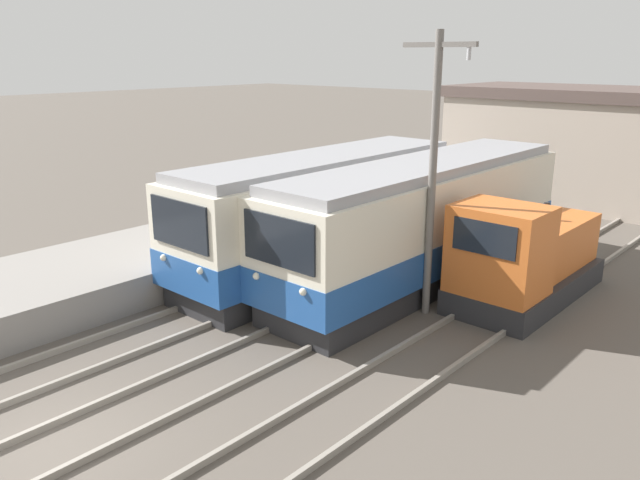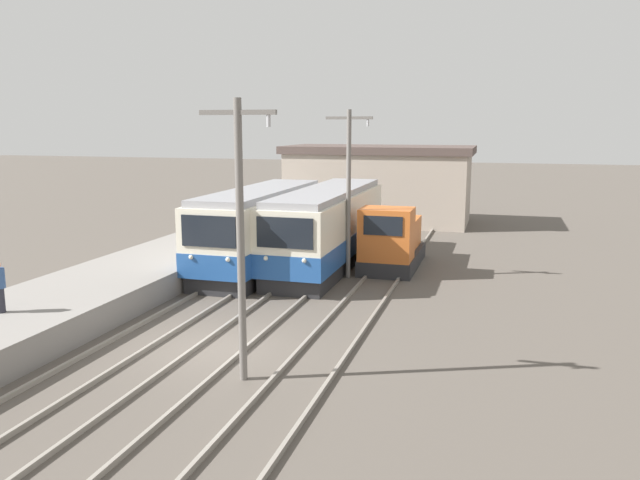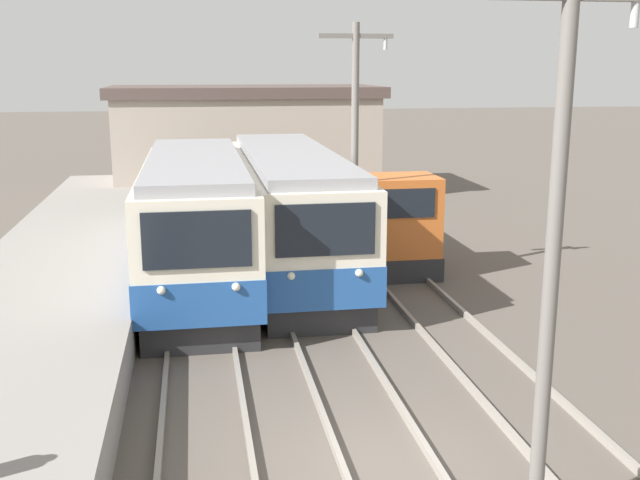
{
  "view_description": "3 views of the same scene",
  "coord_description": "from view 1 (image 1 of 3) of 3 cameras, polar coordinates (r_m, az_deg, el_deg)",
  "views": [
    {
      "loc": [
        9.94,
        -3.76,
        6.65
      ],
      "look_at": [
        -1.19,
        8.61,
        1.68
      ],
      "focal_mm": 35.0,
      "sensor_mm": 36.0,
      "label": 1
    },
    {
      "loc": [
        7.92,
        -16.14,
        6.55
      ],
      "look_at": [
        0.82,
        8.3,
        1.87
      ],
      "focal_mm": 35.0,
      "sensor_mm": 36.0,
      "label": 2
    },
    {
      "loc": [
        -2.59,
        -10.18,
        6.07
      ],
      "look_at": [
        0.41,
        7.64,
        1.89
      ],
      "focal_mm": 42.0,
      "sensor_mm": 36.0,
      "label": 3
    }
  ],
  "objects": [
    {
      "name": "ground_plane",
      "position": [
        12.54,
        -24.0,
        -17.01
      ],
      "size": [
        200.0,
        200.0,
        0.0
      ],
      "primitive_type": "plane",
      "color": "#564F47"
    },
    {
      "name": "station_building",
      "position": [
        31.67,
        23.35,
        8.0
      ],
      "size": [
        12.6,
        6.3,
        5.2
      ],
      "color": "#AD9E8E",
      "rests_on": "ground"
    },
    {
      "name": "shunting_locomotive",
      "position": [
        18.15,
        18.16,
        -1.66
      ],
      "size": [
        2.4,
        5.6,
        3.0
      ],
      "color": "#28282B",
      "rests_on": "ground"
    },
    {
      "name": "commuter_train_left",
      "position": [
        19.49,
        0.27,
        2.0
      ],
      "size": [
        2.84,
        10.81,
        3.71
      ],
      "color": "#28282B",
      "rests_on": "ground"
    },
    {
      "name": "track_center",
      "position": [
        12.34,
        -23.63,
        -17.15
      ],
      "size": [
        1.54,
        60.0,
        0.14
      ],
      "color": "gray",
      "rests_on": "ground"
    },
    {
      "name": "commuter_train_center",
      "position": [
        18.94,
        9.45,
        1.27
      ],
      "size": [
        2.84,
        12.22,
        3.66
      ],
      "color": "#28282B",
      "rests_on": "ground"
    },
    {
      "name": "catenary_mast_mid",
      "position": [
        15.95,
        10.3,
        6.56
      ],
      "size": [
        2.0,
        0.2,
        7.22
      ],
      "color": "slate",
      "rests_on": "ground"
    }
  ]
}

